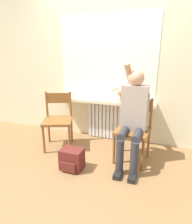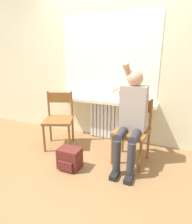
% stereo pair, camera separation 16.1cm
% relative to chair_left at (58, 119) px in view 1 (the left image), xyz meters
% --- Properties ---
extents(ground_plane, '(12.00, 12.00, 0.00)m').
position_rel_chair_left_xyz_m(ground_plane, '(0.61, -0.57, -0.47)').
color(ground_plane, olive).
extents(wall_with_window, '(7.00, 0.06, 2.70)m').
position_rel_chair_left_xyz_m(wall_with_window, '(0.61, 0.66, 0.88)').
color(wall_with_window, beige).
rests_on(wall_with_window, ground_plane).
extents(radiator, '(0.62, 0.08, 0.68)m').
position_rel_chair_left_xyz_m(radiator, '(0.61, 0.58, -0.13)').
color(radiator, white).
rests_on(radiator, ground_plane).
extents(windowsill, '(1.73, 0.26, 0.05)m').
position_rel_chair_left_xyz_m(windowsill, '(0.61, 0.50, 0.24)').
color(windowsill, beige).
rests_on(windowsill, radiator).
extents(window_glass, '(1.66, 0.01, 1.36)m').
position_rel_chair_left_xyz_m(window_glass, '(0.61, 0.62, 0.94)').
color(window_glass, white).
rests_on(window_glass, windowsill).
extents(chair_left, '(0.58, 0.58, 0.89)m').
position_rel_chair_left_xyz_m(chair_left, '(0.00, 0.00, 0.00)').
color(chair_left, brown).
rests_on(chair_left, ground_plane).
extents(chair_right, '(0.49, 0.49, 0.89)m').
position_rel_chair_left_xyz_m(chair_right, '(1.21, 0.00, 0.00)').
color(chair_right, brown).
rests_on(chair_right, ground_plane).
extents(person, '(0.36, 0.95, 1.41)m').
position_rel_chair_left_xyz_m(person, '(1.21, -0.10, 0.25)').
color(person, '#333338').
rests_on(person, ground_plane).
extents(cat, '(0.44, 0.14, 0.26)m').
position_rel_chair_left_xyz_m(cat, '(1.01, 0.46, 0.42)').
color(cat, '#DBB77A').
rests_on(cat, windowsill).
extents(backpack, '(0.29, 0.24, 0.28)m').
position_rel_chair_left_xyz_m(backpack, '(0.50, -0.52, -0.34)').
color(backpack, maroon).
rests_on(backpack, ground_plane).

